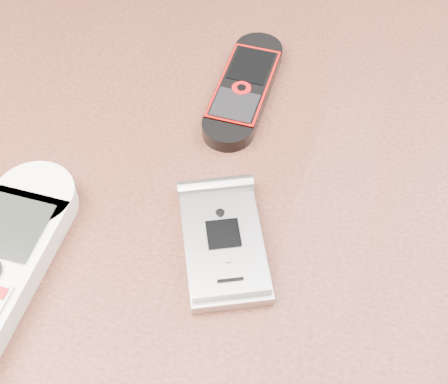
{
  "coord_description": "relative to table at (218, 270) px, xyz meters",
  "views": [
    {
      "loc": [
        0.07,
        -0.27,
        1.12
      ],
      "look_at": [
        0.01,
        0.0,
        0.76
      ],
      "focal_mm": 50.0,
      "sensor_mm": 36.0,
      "label": 1
    }
  ],
  "objects": [
    {
      "name": "table",
      "position": [
        0.0,
        0.0,
        0.0
      ],
      "size": [
        1.2,
        0.8,
        0.75
      ],
      "color": "black",
      "rests_on": "ground"
    },
    {
      "name": "motorola_razr",
      "position": [
        0.01,
        -0.04,
        0.11
      ],
      "size": [
        0.09,
        0.12,
        0.02
      ],
      "primitive_type": "cube",
      "rotation": [
        0.0,
        0.0,
        0.36
      ],
      "color": "#BBBBC0",
      "rests_on": "table"
    },
    {
      "name": "nokia_black_red",
      "position": [
        -0.0,
        0.11,
        0.11
      ],
      "size": [
        0.05,
        0.14,
        0.01
      ],
      "primitive_type": "cube",
      "rotation": [
        0.0,
        0.0,
        -0.06
      ],
      "color": "black",
      "rests_on": "table"
    }
  ]
}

